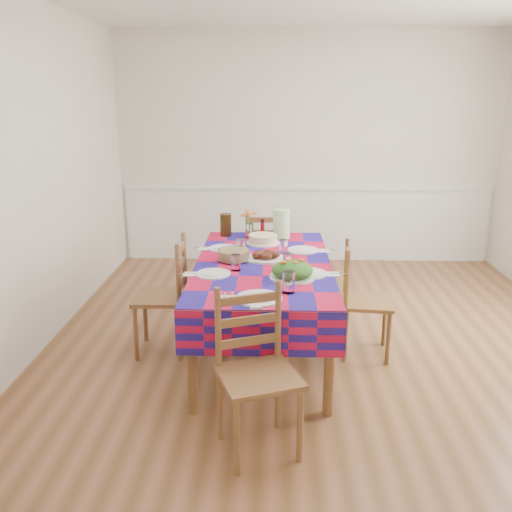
{
  "coord_description": "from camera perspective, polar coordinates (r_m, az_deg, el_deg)",
  "views": [
    {
      "loc": [
        -0.4,
        -4.02,
        1.96
      ],
      "look_at": [
        -0.53,
        -0.05,
        0.79
      ],
      "focal_mm": 38.0,
      "sensor_mm": 36.0,
      "label": 1
    }
  ],
  "objects": [
    {
      "name": "name_card",
      "position": [
        3.23,
        -0.02,
        -5.5
      ],
      "size": [
        0.07,
        0.02,
        0.02
      ],
      "primitive_type": "cube",
      "color": "white",
      "rests_on": "dining_table"
    },
    {
      "name": "cake",
      "position": [
        4.64,
        0.73,
        1.77
      ],
      "size": [
        0.29,
        0.29,
        0.08
      ],
      "color": "white",
      "rests_on": "dining_table"
    },
    {
      "name": "hot_sauce",
      "position": [
        4.91,
        0.69,
        3.05
      ],
      "size": [
        0.04,
        0.04,
        0.15
      ],
      "primitive_type": "cylinder",
      "color": "#B50E14",
      "rests_on": "dining_table"
    },
    {
      "name": "green_pitcher",
      "position": [
        4.82,
        2.71,
        3.43
      ],
      "size": [
        0.15,
        0.15,
        0.26
      ],
      "primitive_type": "cylinder",
      "color": "#B4E7A3",
      "rests_on": "dining_table"
    },
    {
      "name": "flower_vase",
      "position": [
        4.83,
        -0.72,
        3.13
      ],
      "size": [
        0.15,
        0.13,
        0.24
      ],
      "color": "white",
      "rests_on": "dining_table"
    },
    {
      "name": "tea_pitcher",
      "position": [
        4.9,
        -3.21,
        3.3
      ],
      "size": [
        0.1,
        0.1,
        0.2
      ],
      "primitive_type": "cylinder",
      "color": "black",
      "rests_on": "dining_table"
    },
    {
      "name": "chair_near",
      "position": [
        3.11,
        0.03,
        -12.19
      ],
      "size": [
        0.54,
        0.52,
        0.95
      ],
      "rotation": [
        0.0,
        0.0,
        0.36
      ],
      "color": "brown",
      "rests_on": "room"
    },
    {
      "name": "wainscot",
      "position": [
        6.68,
        5.24,
        3.65
      ],
      "size": [
        4.41,
        0.06,
        0.92
      ],
      "color": "silver",
      "rests_on": "room"
    },
    {
      "name": "room",
      "position": [
        4.09,
        7.52,
        7.73
      ],
      "size": [
        4.58,
        5.08,
        2.78
      ],
      "color": "brown",
      "rests_on": "ground"
    },
    {
      "name": "pasta_bowl",
      "position": [
        4.16,
        -2.37,
        0.1
      ],
      "size": [
        0.24,
        0.24,
        0.09
      ],
      "color": "white",
      "rests_on": "dining_table"
    },
    {
      "name": "dining_table",
      "position": [
        4.14,
        0.77,
        -1.78
      ],
      "size": [
        1.03,
        1.91,
        0.75
      ],
      "color": "brown",
      "rests_on": "room"
    },
    {
      "name": "setting_right_far",
      "position": [
        4.4,
        4.31,
        0.74
      ],
      "size": [
        0.48,
        0.28,
        0.12
      ],
      "rotation": [
        0.0,
        0.0,
        -1.57
      ],
      "color": "white",
      "rests_on": "dining_table"
    },
    {
      "name": "chair_right",
      "position": [
        4.28,
        11.09,
        -4.69
      ],
      "size": [
        0.42,
        0.43,
        0.89
      ],
      "rotation": [
        0.0,
        0.0,
        1.46
      ],
      "color": "brown",
      "rests_on": "room"
    },
    {
      "name": "setting_left_near",
      "position": [
        3.88,
        -3.73,
        -1.43
      ],
      "size": [
        0.45,
        0.27,
        0.12
      ],
      "rotation": [
        0.0,
        0.0,
        1.57
      ],
      "color": "white",
      "rests_on": "dining_table"
    },
    {
      "name": "setting_right_near",
      "position": [
        3.9,
        4.89,
        -1.37
      ],
      "size": [
        0.47,
        0.27,
        0.12
      ],
      "rotation": [
        0.0,
        0.0,
        -1.57
      ],
      "color": "white",
      "rests_on": "dining_table"
    },
    {
      "name": "setting_left_far",
      "position": [
        4.45,
        -2.86,
        0.93
      ],
      "size": [
        0.44,
        0.26,
        0.12
      ],
      "rotation": [
        0.0,
        0.0,
        1.57
      ],
      "color": "white",
      "rests_on": "dining_table"
    },
    {
      "name": "salad_platter",
      "position": [
        3.77,
        3.85,
        -1.58
      ],
      "size": [
        0.32,
        0.32,
        0.13
      ],
      "color": "white",
      "rests_on": "dining_table"
    },
    {
      "name": "setting_near_head",
      "position": [
        3.42,
        1.37,
        -3.83
      ],
      "size": [
        0.48,
        0.32,
        0.14
      ],
      "color": "white",
      "rests_on": "dining_table"
    },
    {
      "name": "serving_utensils",
      "position": [
        4.03,
        2.98,
        -1.07
      ],
      "size": [
        0.12,
        0.28,
        0.01
      ],
      "color": "black",
      "rests_on": "dining_table"
    },
    {
      "name": "chair_left",
      "position": [
        4.3,
        -9.5,
        -4.26
      ],
      "size": [
        0.4,
        0.42,
        0.93
      ],
      "rotation": [
        0.0,
        0.0,
        -1.54
      ],
      "color": "brown",
      "rests_on": "room"
    },
    {
      "name": "meat_platter",
      "position": [
        4.18,
        0.99,
        -0.03
      ],
      "size": [
        0.36,
        0.26,
        0.07
      ],
      "color": "white",
      "rests_on": "dining_table"
    },
    {
      "name": "chair_far",
      "position": [
        5.36,
        1.01,
        0.15
      ],
      "size": [
        0.42,
        0.4,
        0.93
      ],
      "rotation": [
        0.0,
        0.0,
        3.16
      ],
      "color": "brown",
      "rests_on": "room"
    }
  ]
}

